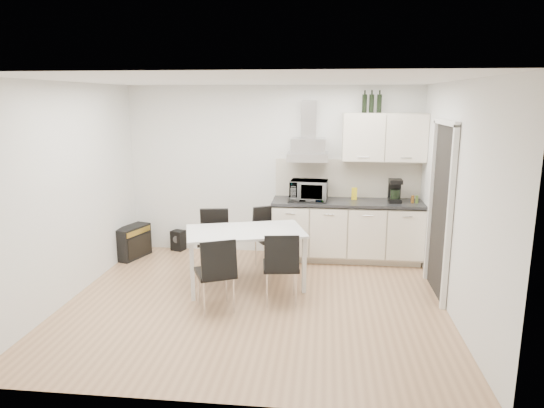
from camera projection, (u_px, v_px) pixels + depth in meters
The scene contains 15 objects.
ground at pixel (255, 302), 5.85m from camera, with size 4.50×4.50×0.00m, color tan.
wall_back at pixel (273, 171), 7.51m from camera, with size 4.50×0.10×2.60m, color silver.
wall_front at pixel (215, 250), 3.62m from camera, with size 4.50×0.10×2.60m, color silver.
wall_left at pixel (68, 193), 5.81m from camera, with size 0.10×4.00×2.60m, color silver.
wall_right at pixel (456, 201), 5.33m from camera, with size 0.10×4.00×2.60m, color silver.
ceiling at pixel (253, 80), 5.29m from camera, with size 4.50×4.50×0.00m, color white.
doorway at pixel (439, 212), 5.92m from camera, with size 0.08×1.04×2.10m, color white.
kitchenette at pixel (350, 206), 7.22m from camera, with size 2.22×0.64×2.52m.
dining_table at pixel (245, 236), 6.23m from camera, with size 1.66×1.23×0.75m.
chair_far_left at pixel (214, 242), 6.77m from camera, with size 0.44×0.50×0.88m, color black, non-canonical shape.
chair_far_right at pixel (271, 238), 6.94m from camera, with size 0.44×0.50×0.88m, color black, non-canonical shape.
chair_near_left at pixel (215, 274), 5.56m from camera, with size 0.44×0.50×0.88m, color black, non-canonical shape.
chair_near_right at pixel (281, 267), 5.78m from camera, with size 0.44×0.50×0.88m, color black, non-canonical shape.
guitar_amp at pixel (133, 242), 7.44m from camera, with size 0.43×0.64×0.49m.
floor_speaker at pixel (178, 240), 7.82m from camera, with size 0.19×0.17×0.32m, color black.
Camera 1 is at (0.80, -5.40, 2.41)m, focal length 32.00 mm.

